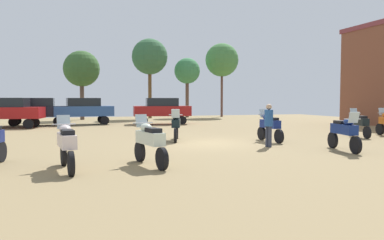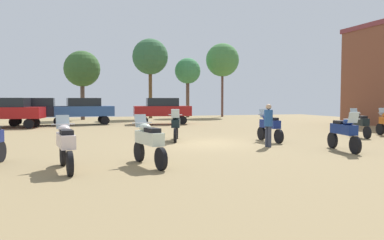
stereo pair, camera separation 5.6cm
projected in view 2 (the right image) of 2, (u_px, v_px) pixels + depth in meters
ground_plane at (207, 143)px, 16.32m from camera, size 44.00×52.00×0.02m
motorcycle_1 at (176, 125)px, 17.16m from camera, size 0.86×2.17×1.47m
motorcycle_4 at (344, 132)px, 13.72m from camera, size 0.71×2.22×1.46m
motorcycle_5 at (359, 123)px, 18.76m from camera, size 0.78×2.10×1.44m
motorcycle_8 at (149, 141)px, 10.72m from camera, size 0.74×2.19×1.46m
motorcycle_9 at (270, 126)px, 16.79m from camera, size 0.62×2.11×1.45m
motorcycle_11 at (66, 144)px, 10.00m from camera, size 0.65×2.25×1.46m
car_1 at (84, 109)px, 28.17m from camera, size 4.44×2.17×2.00m
car_2 at (37, 109)px, 27.18m from camera, size 4.34×1.89×2.00m
car_3 at (162, 109)px, 28.66m from camera, size 4.47×2.25×2.00m
car_4 at (9, 110)px, 24.69m from camera, size 4.55×2.53×2.00m
person_1 at (268, 122)px, 14.87m from camera, size 0.40×0.40×1.72m
tree_1 at (150, 57)px, 37.28m from camera, size 3.56×3.56×7.93m
tree_3 at (188, 72)px, 39.24m from camera, size 2.69×2.69×6.23m
tree_4 at (222, 60)px, 40.41m from camera, size 3.58×3.58×7.94m
tree_5 at (82, 69)px, 34.57m from camera, size 3.30×3.30×6.38m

